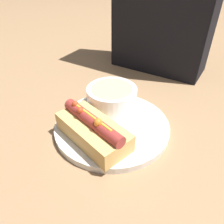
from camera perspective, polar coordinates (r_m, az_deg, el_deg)
ground_plane at (r=0.49m, az=-0.00°, el=-4.32°), size 4.00×4.00×0.00m
dinner_plate at (r=0.48m, az=-0.00°, el=-3.66°), size 0.25×0.25×0.01m
hot_dog at (r=0.43m, az=-5.01°, el=-4.60°), size 0.17×0.12×0.06m
soup_bowl at (r=0.51m, az=-0.05°, el=3.83°), size 0.12×0.12×0.05m
spoon at (r=0.51m, az=-4.63°, el=0.68°), size 0.11×0.12×0.01m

